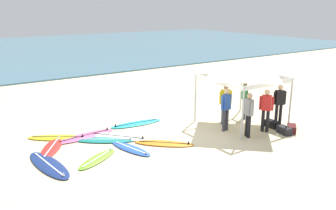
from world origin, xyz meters
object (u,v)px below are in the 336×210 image
Objects in this scene: surfboard_white at (117,137)px; surfboard_blue at (131,149)px; gear_bag_near_tent at (272,124)px; gear_bag_on_sand at (284,130)px; surfboard_teal at (106,140)px; surfboard_lime at (98,159)px; person_black at (279,102)px; canopy_tent at (244,68)px; person_red at (266,107)px; surfboard_pink at (85,136)px; person_grey at (249,112)px; surfboard_red at (52,147)px; person_yellow at (225,101)px; person_blue at (226,107)px; gear_bag_by_pole at (292,129)px; surfboard_yellow at (58,138)px; surfboard_navy at (49,165)px; surfboard_orange at (164,143)px; surfboard_cyan at (136,124)px.

surfboard_blue is at bearing -96.29° from surfboard_white.
surfboard_blue is at bearing 168.46° from gear_bag_near_tent.
surfboard_teal is at bearing 152.01° from gear_bag_on_sand.
surfboard_lime is 1.05× the size of person_black.
canopy_tent is 1.67× the size of person_red.
person_grey reaches higher than surfboard_pink.
surfboard_lime is 0.92× the size of surfboard_blue.
surfboard_pink is (1.35, 0.38, -0.00)m from surfboard_red.
person_yellow is 1.72m from person_red.
gear_bag_on_sand reaches higher than surfboard_pink.
canopy_tent reaches higher than surfboard_lime.
surfboard_red is at bearing 160.36° from gear_bag_near_tent.
person_blue is 2.85× the size of gear_bag_by_pole.
canopy_tent reaches higher than person_red.
surfboard_lime is 7.61m from gear_bag_by_pole.
surfboard_red is at bearing 142.55° from surfboard_blue.
surfboard_pink is (0.44, 2.20, -0.00)m from surfboard_lime.
surfboard_red is 0.95× the size of surfboard_yellow.
gear_bag_on_sand is (5.54, -3.31, 0.10)m from surfboard_white.
person_yellow is at bearing -0.55° from surfboard_navy.
gear_bag_on_sand is at bearing -30.83° from surfboard_white.
surfboard_navy is 1.53× the size of person_yellow.
surfboard_blue is (2.74, -0.29, 0.00)m from surfboard_navy.
person_red is 1.13m from gear_bag_on_sand.
person_black is (8.56, -2.81, 0.95)m from surfboard_red.
person_red reaches higher than surfboard_orange.
gear_bag_by_pole is (6.94, -4.08, 0.10)m from surfboard_pink.
surfboard_cyan is 1.07× the size of surfboard_teal.
surfboard_cyan is at bearing 141.79° from gear_bag_near_tent.
surfboard_orange is at bearing -7.62° from surfboard_navy.
person_blue is 1.00× the size of person_yellow.
person_red is 2.85× the size of gear_bag_on_sand.
gear_bag_by_pole is at bearing -63.89° from canopy_tent.
gear_bag_by_pole is at bearing -20.07° from surfboard_orange.
gear_bag_by_pole is (2.04, -1.61, -0.85)m from person_blue.
surfboard_white is 0.51m from surfboard_teal.
surfboard_orange is 1.15× the size of person_yellow.
canopy_tent is 1.67× the size of person_blue.
surfboard_teal is at bearing 160.68° from person_black.
surfboard_navy is 4.35× the size of gear_bag_near_tent.
person_black and person_grey have the same top height.
surfboard_red is 3.51× the size of gear_bag_near_tent.
surfboard_red is at bearing 167.78° from person_yellow.
surfboard_red is (-7.37, 1.84, -2.35)m from canopy_tent.
surfboard_teal is at bearing 106.10° from surfboard_blue.
gear_bag_by_pole reaches higher than surfboard_lime.
surfboard_white is at bearing 149.17° from gear_bag_on_sand.
person_yellow is (6.80, -1.47, 0.95)m from surfboard_red.
canopy_tent is 4.76× the size of gear_bag_near_tent.
surfboard_red is 0.81× the size of surfboard_navy.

